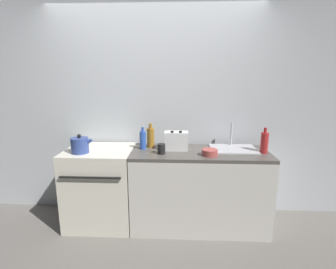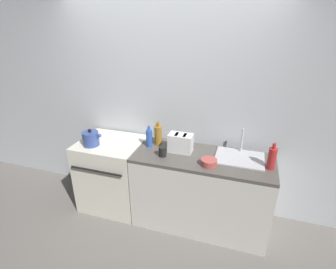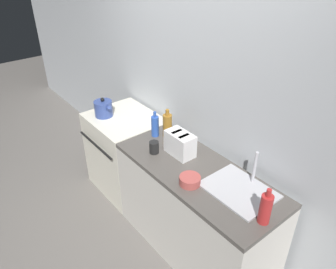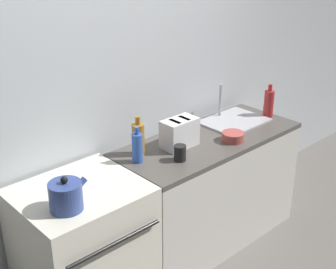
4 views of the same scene
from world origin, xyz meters
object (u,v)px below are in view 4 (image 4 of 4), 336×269
at_px(cup_black, 180,153).
at_px(toaster, 180,133).
at_px(stove, 84,249).
at_px(bottle_red, 269,103).
at_px(bowl, 233,137).
at_px(bottle_blue, 137,147).
at_px(bottle_amber, 138,139).
at_px(kettle, 66,196).

bearing_deg(cup_black, toaster, 46.68).
height_order(stove, bottle_red, bottle_red).
xyz_separation_m(stove, bowl, (1.22, -0.17, 0.47)).
height_order(toaster, bottle_blue, bottle_blue).
xyz_separation_m(bottle_red, bowl, (-0.59, -0.12, -0.08)).
xyz_separation_m(bottle_red, bottle_amber, (-1.24, 0.18, 0.00)).
xyz_separation_m(kettle, bottle_amber, (0.73, 0.26, 0.03)).
xyz_separation_m(kettle, toaster, (1.03, 0.17, 0.02)).
xyz_separation_m(toaster, bottle_amber, (-0.30, 0.10, 0.01)).
distance_m(toaster, bottle_amber, 0.31).
distance_m(stove, kettle, 0.56).
bearing_deg(toaster, bottle_blue, 177.82).
relative_size(toaster, bottle_amber, 0.94).
bearing_deg(bowl, bottle_blue, 163.61).
relative_size(toaster, bowl, 1.60).
bearing_deg(bottle_amber, kettle, -160.10).
xyz_separation_m(kettle, bottle_blue, (0.65, 0.18, 0.02)).
distance_m(kettle, bottle_amber, 0.78).
relative_size(bottle_blue, cup_black, 2.31).
height_order(stove, bottle_blue, bottle_blue).
distance_m(stove, cup_black, 0.87).
relative_size(bottle_amber, bowl, 1.70).
relative_size(stove, kettle, 3.81).
distance_m(stove, toaster, 1.02).
height_order(bottle_red, cup_black, bottle_red).
xyz_separation_m(bottle_blue, bottle_amber, (0.08, 0.08, 0.01)).
distance_m(stove, bottle_amber, 0.80).
distance_m(toaster, bottle_red, 0.94).
height_order(kettle, bottle_red, bottle_red).
relative_size(kettle, toaster, 0.90).
bearing_deg(bottle_blue, bottle_red, -4.08).
bearing_deg(cup_black, kettle, -179.77).
relative_size(stove, cup_black, 8.24).
height_order(stove, toaster, toaster).
xyz_separation_m(stove, bottle_red, (1.81, -0.05, 0.55)).
height_order(toaster, bottle_amber, bottle_amber).
xyz_separation_m(stove, bottle_blue, (0.49, 0.04, 0.54)).
relative_size(bottle_blue, bottle_red, 0.91).
bearing_deg(bottle_amber, bottle_red, -8.19).
bearing_deg(bottle_blue, stove, -174.93).
bearing_deg(kettle, stove, 40.25).
bearing_deg(bottle_amber, bottle_blue, -133.01).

